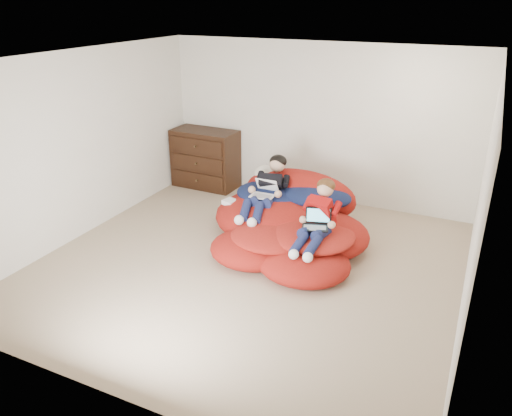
% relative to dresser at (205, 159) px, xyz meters
% --- Properties ---
extents(room_shell, '(5.10, 5.10, 2.77)m').
position_rel_dresser_xyz_m(room_shell, '(1.90, -2.20, -0.28)').
color(room_shell, tan).
rests_on(room_shell, ground).
extents(dresser, '(1.13, 0.63, 1.00)m').
position_rel_dresser_xyz_m(dresser, '(0.00, 0.00, 0.00)').
color(dresser, black).
rests_on(dresser, ground).
extents(beanbag_pile, '(2.27, 2.34, 0.87)m').
position_rel_dresser_xyz_m(beanbag_pile, '(2.11, -1.34, -0.24)').
color(beanbag_pile, '#A41A12').
rests_on(beanbag_pile, ground).
extents(cream_pillow, '(0.49, 0.31, 0.31)m').
position_rel_dresser_xyz_m(cream_pillow, '(1.49, -0.62, 0.12)').
color(cream_pillow, beige).
rests_on(cream_pillow, beanbag_pile).
extents(older_boy, '(0.42, 1.26, 0.67)m').
position_rel_dresser_xyz_m(older_boy, '(1.70, -1.15, 0.16)').
color(older_boy, black).
rests_on(older_boy, beanbag_pile).
extents(younger_boy, '(0.36, 1.02, 0.73)m').
position_rel_dresser_xyz_m(younger_boy, '(2.64, -1.74, 0.13)').
color(younger_boy, '#AD100F').
rests_on(younger_boy, beanbag_pile).
extents(laptop_white, '(0.32, 0.34, 0.21)m').
position_rel_dresser_xyz_m(laptop_white, '(1.70, -1.27, 0.13)').
color(laptop_white, white).
rests_on(laptop_white, older_boy).
extents(laptop_black, '(0.37, 0.33, 0.24)m').
position_rel_dresser_xyz_m(laptop_black, '(2.64, -1.80, 0.06)').
color(laptop_black, black).
rests_on(laptop_black, younger_boy).
extents(power_adapter, '(0.21, 0.21, 0.06)m').
position_rel_dresser_xyz_m(power_adapter, '(1.21, -1.38, -0.08)').
color(power_adapter, white).
rests_on(power_adapter, beanbag_pile).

